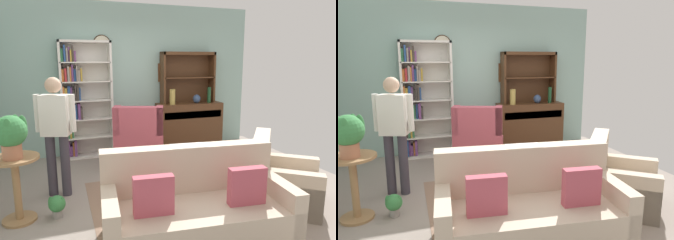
% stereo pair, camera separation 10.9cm
% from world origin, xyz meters
% --- Properties ---
extents(ground_plane, '(5.40, 4.60, 0.02)m').
position_xyz_m(ground_plane, '(0.00, 0.00, -0.01)').
color(ground_plane, gray).
extents(wall_back, '(5.00, 0.09, 2.80)m').
position_xyz_m(wall_back, '(-0.00, 2.13, 1.40)').
color(wall_back, '#93B7AD').
rests_on(wall_back, ground_plane).
extents(area_rug, '(2.46, 1.87, 0.01)m').
position_xyz_m(area_rug, '(0.20, -0.30, 0.00)').
color(area_rug, '#846651').
rests_on(area_rug, ground_plane).
extents(bookshelf, '(0.90, 0.30, 2.10)m').
position_xyz_m(bookshelf, '(-0.92, 1.94, 1.07)').
color(bookshelf, silver).
rests_on(bookshelf, ground_plane).
extents(sideboard, '(1.30, 0.45, 0.92)m').
position_xyz_m(sideboard, '(1.14, 1.86, 0.51)').
color(sideboard, '#4C2D19').
rests_on(sideboard, ground_plane).
extents(sideboard_hutch, '(1.10, 0.26, 1.00)m').
position_xyz_m(sideboard_hutch, '(1.14, 1.97, 1.56)').
color(sideboard_hutch, '#4C2D19').
rests_on(sideboard_hutch, sideboard).
extents(vase_tall, '(0.11, 0.11, 0.29)m').
position_xyz_m(vase_tall, '(0.75, 1.78, 1.07)').
color(vase_tall, tan).
rests_on(vase_tall, sideboard).
extents(vase_round, '(0.15, 0.15, 0.17)m').
position_xyz_m(vase_round, '(1.27, 1.79, 1.01)').
color(vase_round, '#33476B').
rests_on(vase_round, sideboard).
extents(bottle_wine, '(0.07, 0.07, 0.31)m').
position_xyz_m(bottle_wine, '(1.53, 1.77, 1.08)').
color(bottle_wine, '#194223').
rests_on(bottle_wine, sideboard).
extents(couch_floral, '(1.88, 1.04, 0.90)m').
position_xyz_m(couch_floral, '(-0.11, -1.19, 0.31)').
color(couch_floral, beige).
rests_on(couch_floral, ground_plane).
extents(armchair_floral, '(1.08, 1.07, 0.88)m').
position_xyz_m(armchair_floral, '(1.20, -0.85, 0.29)').
color(armchair_floral, beige).
rests_on(armchair_floral, ground_plane).
extents(wingback_chair, '(1.00, 1.01, 1.05)m').
position_xyz_m(wingback_chair, '(-0.09, 1.07, 0.38)').
color(wingback_chair, '#B74C5B').
rests_on(wingback_chair, ground_plane).
extents(plant_stand, '(0.52, 0.52, 0.74)m').
position_xyz_m(plant_stand, '(-1.80, -0.20, 0.46)').
color(plant_stand, '#997047').
rests_on(plant_stand, ground_plane).
extents(potted_plant_large, '(0.34, 0.34, 0.47)m').
position_xyz_m(potted_plant_large, '(-1.80, -0.25, 1.02)').
color(potted_plant_large, '#AD6B4C').
rests_on(potted_plant_large, plant_stand).
extents(potted_plant_small, '(0.19, 0.19, 0.26)m').
position_xyz_m(potted_plant_small, '(-1.40, -0.27, 0.15)').
color(potted_plant_small, gray).
rests_on(potted_plant_small, ground_plane).
extents(person_reading, '(0.52, 0.30, 1.56)m').
position_xyz_m(person_reading, '(-1.37, 0.36, 0.91)').
color(person_reading, '#38333D').
rests_on(person_reading, ground_plane).
extents(coffee_table, '(0.80, 0.50, 0.42)m').
position_xyz_m(coffee_table, '(-0.13, -0.35, 0.35)').
color(coffee_table, '#4C2D19').
rests_on(coffee_table, ground_plane).
extents(book_stack, '(0.20, 0.15, 0.08)m').
position_xyz_m(book_stack, '(-0.07, -0.37, 0.46)').
color(book_stack, gold).
rests_on(book_stack, coffee_table).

